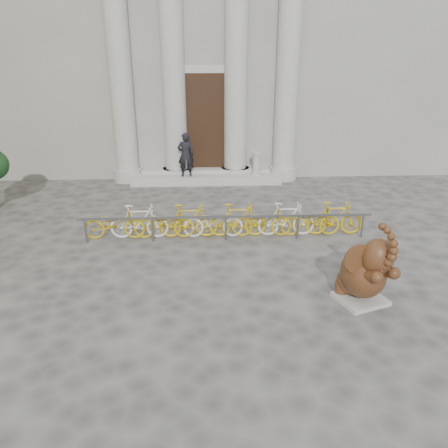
{
  "coord_description": "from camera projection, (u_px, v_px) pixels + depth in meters",
  "views": [
    {
      "loc": [
        -0.08,
        -7.82,
        4.99
      ],
      "look_at": [
        0.38,
        1.95,
        1.1
      ],
      "focal_mm": 35.0,
      "sensor_mm": 36.0,
      "label": 1
    }
  ],
  "objects": [
    {
      "name": "bike_rack",
      "position": [
        225.0,
        220.0,
        12.43
      ],
      "size": [
        8.19,
        0.53,
        1.0
      ],
      "color": "slate",
      "rests_on": "ground"
    },
    {
      "name": "classical_building",
      "position": [
        203.0,
        28.0,
        20.76
      ],
      "size": [
        22.0,
        10.7,
        12.0
      ],
      "color": "gray",
      "rests_on": "ground"
    },
    {
      "name": "entrance_steps",
      "position": [
        206.0,
        178.0,
        17.77
      ],
      "size": [
        6.0,
        1.2,
        0.36
      ],
      "primitive_type": "cube",
      "color": "#A8A59E",
      "rests_on": "ground"
    },
    {
      "name": "ground",
      "position": [
        210.0,
        308.0,
        9.11
      ],
      "size": [
        80.0,
        80.0,
        0.0
      ],
      "primitive_type": "plane",
      "color": "#474442",
      "rests_on": "ground"
    },
    {
      "name": "elephant_statue",
      "position": [
        365.0,
        272.0,
        9.09
      ],
      "size": [
        1.28,
        1.52,
        1.91
      ],
      "rotation": [
        0.0,
        0.0,
        0.34
      ],
      "color": "#A8A59E",
      "rests_on": "ground"
    },
    {
      "name": "balustrade_post",
      "position": [
        256.0,
        164.0,
        17.35
      ],
      "size": [
        0.39,
        0.39,
        0.95
      ],
      "color": "#A8A59E",
      "rests_on": "entrance_steps"
    },
    {
      "name": "pedestrian",
      "position": [
        186.0,
        155.0,
        17.03
      ],
      "size": [
        0.65,
        0.45,
        1.72
      ],
      "primitive_type": "imported",
      "rotation": [
        0.0,
        0.0,
        3.2
      ],
      "color": "black",
      "rests_on": "entrance_steps"
    }
  ]
}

